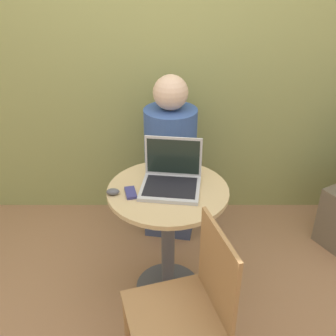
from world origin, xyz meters
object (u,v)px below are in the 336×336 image
laptop (170,178)px  person_seated (171,168)px  chair_empty (187,311)px  cell_phone (130,193)px

laptop → person_seated: 0.69m
laptop → person_seated: person_seated is taller
person_seated → chair_empty: bearing=-87.1°
chair_empty → person_seated: (-0.06, 1.23, 0.03)m
cell_phone → chair_empty: chair_empty is taller
laptop → chair_empty: bearing=-83.3°
laptop → chair_empty: size_ratio=0.39×
laptop → person_seated: bearing=89.2°
chair_empty → person_seated: bearing=92.9°
chair_empty → person_seated: 1.23m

